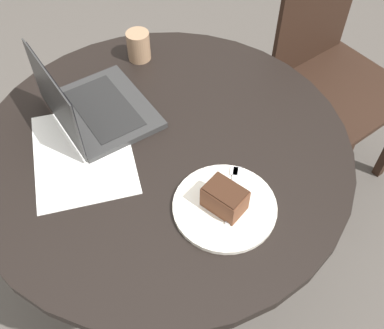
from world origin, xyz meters
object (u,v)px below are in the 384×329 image
chair (331,67)px  plate (225,207)px  laptop (93,108)px  coffee_glass (139,46)px

chair → plate: bearing=22.5°
plate → laptop: bearing=-150.1°
chair → laptop: 0.94m
chair → coffee_glass: chair is taller
chair → laptop: chair is taller
plate → laptop: laptop is taller
plate → laptop: size_ratio=0.71×
plate → coffee_glass: (-0.62, -0.05, 0.04)m
coffee_glass → laptop: laptop is taller
chair → coffee_glass: 0.75m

